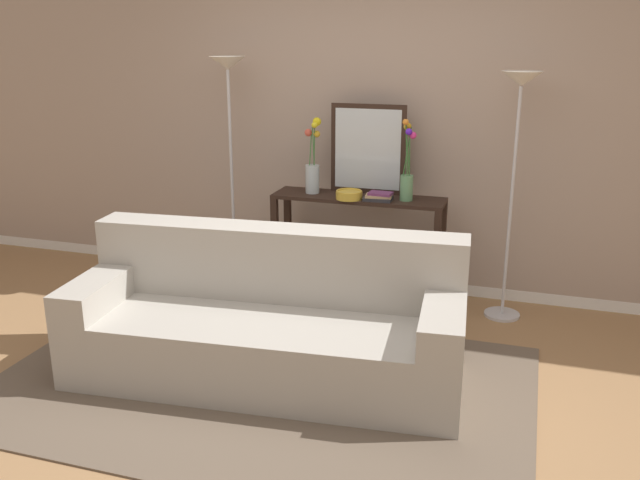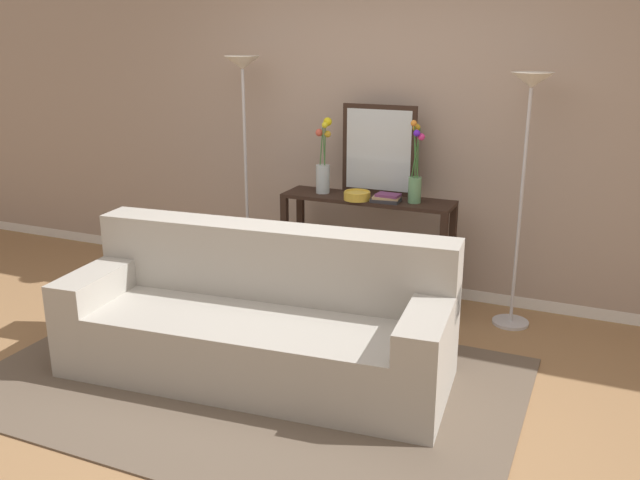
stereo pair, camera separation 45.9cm
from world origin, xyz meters
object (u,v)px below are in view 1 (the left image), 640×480
(couch, at_px, (268,327))
(vase_tall_flowers, at_px, (313,167))
(fruit_bowl, at_px, (349,195))
(book_row_under_console, at_px, (317,288))
(book_stack, at_px, (379,197))
(floor_lamp_right, at_px, (518,128))
(wall_mirror, at_px, (368,149))
(vase_short_flowers, at_px, (407,174))
(console_table, at_px, (358,230))
(floor_lamp_left, at_px, (229,109))

(couch, relative_size, vase_tall_flowers, 4.15)
(fruit_bowl, xyz_separation_m, book_row_under_console, (-0.29, 0.10, -0.81))
(book_stack, bearing_deg, vase_tall_flowers, 170.93)
(floor_lamp_right, bearing_deg, book_row_under_console, -179.76)
(wall_mirror, xyz_separation_m, vase_short_flowers, (0.34, -0.16, -0.14))
(couch, height_order, fruit_bowl, fruit_bowl)
(console_table, relative_size, vase_tall_flowers, 2.26)
(vase_short_flowers, bearing_deg, floor_lamp_right, 1.92)
(vase_short_flowers, bearing_deg, wall_mirror, 154.94)
(book_stack, bearing_deg, couch, -106.52)
(wall_mirror, relative_size, book_stack, 3.20)
(vase_short_flowers, bearing_deg, console_table, 177.05)
(floor_lamp_right, bearing_deg, couch, -134.00)
(floor_lamp_right, distance_m, vase_tall_flowers, 1.53)
(console_table, height_order, vase_tall_flowers, vase_tall_flowers)
(couch, xyz_separation_m, book_stack, (0.38, 1.28, 0.55))
(console_table, xyz_separation_m, floor_lamp_right, (1.12, 0.01, 0.83))
(couch, distance_m, vase_short_flowers, 1.63)
(book_stack, bearing_deg, floor_lamp_left, 175.92)
(couch, relative_size, wall_mirror, 3.54)
(floor_lamp_left, distance_m, fruit_bowl, 1.17)
(floor_lamp_left, distance_m, vase_short_flowers, 1.48)
(couch, height_order, vase_tall_flowers, vase_tall_flowers)
(floor_lamp_right, bearing_deg, vase_tall_flowers, -179.96)
(console_table, relative_size, book_row_under_console, 3.29)
(vase_tall_flowers, height_order, vase_short_flowers, vase_short_flowers)
(vase_tall_flowers, bearing_deg, floor_lamp_right, 0.04)
(console_table, xyz_separation_m, book_row_under_console, (-0.33, -0.00, -0.52))
(vase_tall_flowers, height_order, fruit_bowl, vase_tall_flowers)
(fruit_bowl, relative_size, book_stack, 0.93)
(wall_mirror, bearing_deg, vase_tall_flowers, -161.48)
(fruit_bowl, bearing_deg, floor_lamp_right, 5.23)
(wall_mirror, xyz_separation_m, book_row_under_console, (-0.36, -0.14, -1.12))
(couch, relative_size, vase_short_flowers, 4.00)
(couch, distance_m, book_stack, 1.45)
(couch, height_order, vase_short_flowers, vase_short_flowers)
(floor_lamp_left, xyz_separation_m, vase_short_flowers, (1.42, -0.03, -0.42))
(floor_lamp_left, bearing_deg, floor_lamp_right, -0.00)
(floor_lamp_left, relative_size, floor_lamp_right, 1.04)
(book_row_under_console, bearing_deg, console_table, 0.00)
(vase_short_flowers, xyz_separation_m, book_stack, (-0.19, -0.06, -0.17))
(book_stack, bearing_deg, book_row_under_console, 170.91)
(console_table, height_order, fruit_bowl, fruit_bowl)
(floor_lamp_right, height_order, vase_tall_flowers, floor_lamp_right)
(wall_mirror, height_order, vase_tall_flowers, wall_mirror)
(floor_lamp_right, bearing_deg, book_stack, -174.69)
(wall_mirror, relative_size, book_row_under_console, 1.70)
(couch, bearing_deg, console_table, 81.51)
(wall_mirror, bearing_deg, couch, -98.92)
(couch, bearing_deg, wall_mirror, 81.08)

